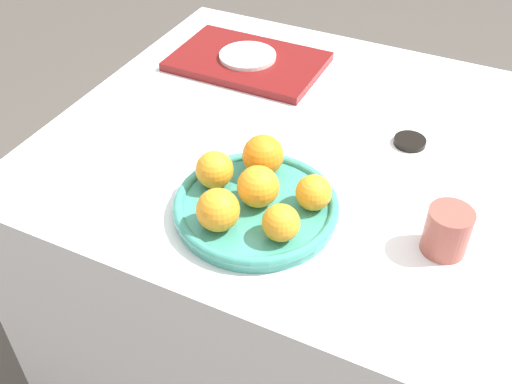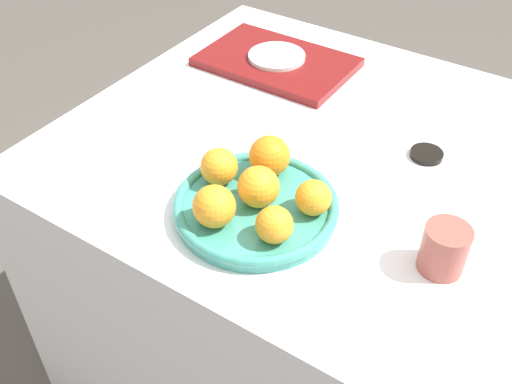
# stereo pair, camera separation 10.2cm
# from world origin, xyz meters

# --- Properties ---
(ground_plane) EXTENTS (12.00, 12.00, 0.00)m
(ground_plane) POSITION_xyz_m (0.00, 0.00, 0.00)
(ground_plane) COLOR #4C4742
(table) EXTENTS (1.31, 0.93, 0.76)m
(table) POSITION_xyz_m (0.00, 0.00, 0.38)
(table) COLOR white
(table) RESTS_ON ground_plane
(fruit_platter) EXTENTS (0.29, 0.29, 0.03)m
(fruit_platter) POSITION_xyz_m (-0.14, -0.25, 0.78)
(fruit_platter) COLOR teal
(fruit_platter) RESTS_ON table
(orange_0) EXTENTS (0.07, 0.07, 0.07)m
(orange_0) POSITION_xyz_m (-0.13, -0.25, 0.82)
(orange_0) COLOR orange
(orange_0) RESTS_ON fruit_platter
(orange_1) EXTENTS (0.07, 0.07, 0.07)m
(orange_1) POSITION_xyz_m (-0.17, -0.33, 0.82)
(orange_1) COLOR orange
(orange_1) RESTS_ON fruit_platter
(orange_2) EXTENTS (0.07, 0.07, 0.07)m
(orange_2) POSITION_xyz_m (-0.22, -0.23, 0.82)
(orange_2) COLOR orange
(orange_2) RESTS_ON fruit_platter
(orange_3) EXTENTS (0.06, 0.06, 0.06)m
(orange_3) POSITION_xyz_m (-0.04, -0.21, 0.81)
(orange_3) COLOR orange
(orange_3) RESTS_ON fruit_platter
(orange_4) EXTENTS (0.06, 0.06, 0.06)m
(orange_4) POSITION_xyz_m (-0.06, -0.31, 0.81)
(orange_4) COLOR orange
(orange_4) RESTS_ON fruit_platter
(orange_5) EXTENTS (0.08, 0.08, 0.08)m
(orange_5) POSITION_xyz_m (-0.16, -0.16, 0.82)
(orange_5) COLOR orange
(orange_5) RESTS_ON fruit_platter
(serving_tray) EXTENTS (0.36, 0.24, 0.02)m
(serving_tray) POSITION_xyz_m (-0.38, 0.22, 0.77)
(serving_tray) COLOR maroon
(serving_tray) RESTS_ON table
(side_plate) EXTENTS (0.14, 0.14, 0.01)m
(side_plate) POSITION_xyz_m (-0.38, 0.22, 0.79)
(side_plate) COLOR white
(side_plate) RESTS_ON serving_tray
(cup_1) EXTENTS (0.07, 0.07, 0.08)m
(cup_1) POSITION_xyz_m (0.18, -0.20, 0.80)
(cup_1) COLOR #9E4C42
(cup_1) RESTS_ON table
(soy_dish) EXTENTS (0.06, 0.06, 0.01)m
(soy_dish) POSITION_xyz_m (0.05, 0.07, 0.77)
(soy_dish) COLOR black
(soy_dish) RESTS_ON table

